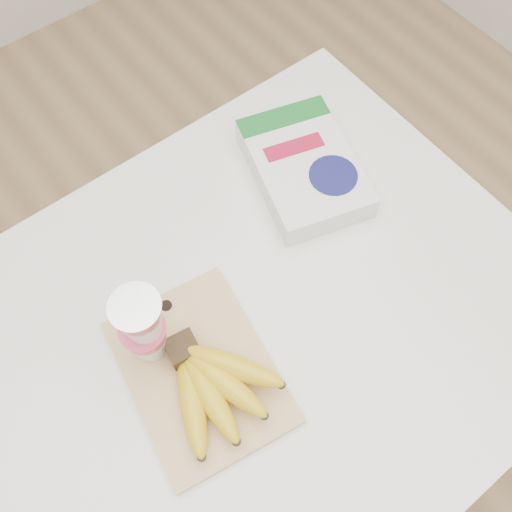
{
  "coord_description": "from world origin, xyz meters",
  "views": [
    {
      "loc": [
        -0.09,
        -0.27,
        1.83
      ],
      "look_at": [
        0.18,
        0.08,
        0.97
      ],
      "focal_mm": 40.0,
      "sensor_mm": 36.0,
      "label": 1
    }
  ],
  "objects_px": {
    "yogurt_stack": "(143,327)",
    "cereal_box": "(304,168)",
    "bananas": "(212,384)",
    "cutting_board": "(200,372)",
    "table": "(216,421)"
  },
  "relations": [
    {
      "from": "cereal_box",
      "to": "yogurt_stack",
      "type": "bearing_deg",
      "value": -147.57
    },
    {
      "from": "bananas",
      "to": "table",
      "type": "bearing_deg",
      "value": 83.11
    },
    {
      "from": "bananas",
      "to": "yogurt_stack",
      "type": "relative_size",
      "value": 1.13
    },
    {
      "from": "yogurt_stack",
      "to": "cereal_box",
      "type": "height_order",
      "value": "yogurt_stack"
    },
    {
      "from": "bananas",
      "to": "cereal_box",
      "type": "distance_m",
      "value": 0.44
    },
    {
      "from": "cutting_board",
      "to": "cereal_box",
      "type": "xyz_separation_m",
      "value": [
        0.37,
        0.19,
        0.02
      ]
    },
    {
      "from": "cutting_board",
      "to": "bananas",
      "type": "relative_size",
      "value": 1.51
    },
    {
      "from": "cereal_box",
      "to": "table",
      "type": "bearing_deg",
      "value": -137.62
    },
    {
      "from": "table",
      "to": "bananas",
      "type": "bearing_deg",
      "value": -96.89
    },
    {
      "from": "table",
      "to": "bananas",
      "type": "xyz_separation_m",
      "value": [
        -0.01,
        -0.05,
        0.51
      ]
    },
    {
      "from": "cutting_board",
      "to": "yogurt_stack",
      "type": "distance_m",
      "value": 0.13
    },
    {
      "from": "yogurt_stack",
      "to": "cutting_board",
      "type": "bearing_deg",
      "value": -63.9
    },
    {
      "from": "table",
      "to": "yogurt_stack",
      "type": "height_order",
      "value": "yogurt_stack"
    },
    {
      "from": "bananas",
      "to": "yogurt_stack",
      "type": "xyz_separation_m",
      "value": [
        -0.04,
        0.11,
        0.07
      ]
    },
    {
      "from": "table",
      "to": "cutting_board",
      "type": "xyz_separation_m",
      "value": [
        -0.01,
        -0.02,
        0.47
      ]
    }
  ]
}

